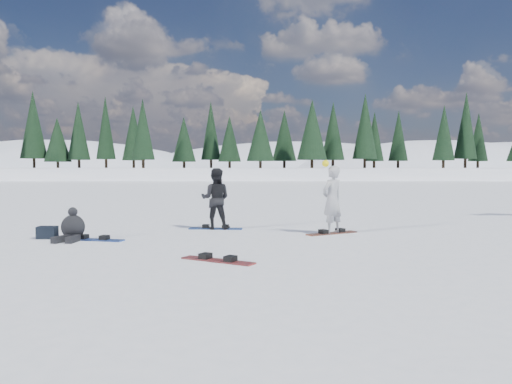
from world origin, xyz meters
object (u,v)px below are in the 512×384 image
(snowboard_loose_c, at_px, (94,240))
(snowboard_loose_b, at_px, (218,261))
(snowboarder_man, at_px, (216,199))
(snowboarder_woman, at_px, (332,200))
(gear_bag, at_px, (47,232))
(seated_rider, at_px, (72,227))

(snowboard_loose_c, height_order, snowboard_loose_b, same)
(snowboarder_man, xyz_separation_m, snowboard_loose_b, (0.33, -4.76, -0.84))
(snowboarder_man, relative_size, snowboard_loose_c, 1.15)
(snowboarder_woman, bearing_deg, snowboard_loose_b, 13.94)
(snowboarder_woman, distance_m, gear_bag, 7.21)
(snowboarder_woman, bearing_deg, snowboard_loose_c, -29.44)
(snowboarder_woman, relative_size, gear_bag, 4.30)
(snowboarder_man, relative_size, seated_rider, 1.74)
(snowboard_loose_b, bearing_deg, snowboarder_woman, 83.88)
(snowboarder_man, distance_m, seated_rider, 3.91)
(snowboard_loose_c, bearing_deg, seated_rider, -173.39)
(snowboarder_man, height_order, gear_bag, snowboarder_man)
(seated_rider, relative_size, snowboard_loose_c, 0.66)
(seated_rider, relative_size, gear_bag, 2.19)
(snowboarder_woman, distance_m, snowboard_loose_b, 4.73)
(snowboarder_man, relative_size, gear_bag, 3.82)
(seated_rider, bearing_deg, snowboarder_woman, 21.77)
(seated_rider, distance_m, gear_bag, 0.76)
(snowboarder_woman, bearing_deg, seated_rider, -30.92)
(snowboarder_woman, height_order, snowboard_loose_c, snowboarder_woman)
(snowboarder_woman, relative_size, seated_rider, 1.96)
(snowboarder_man, bearing_deg, snowboard_loose_c, 42.14)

